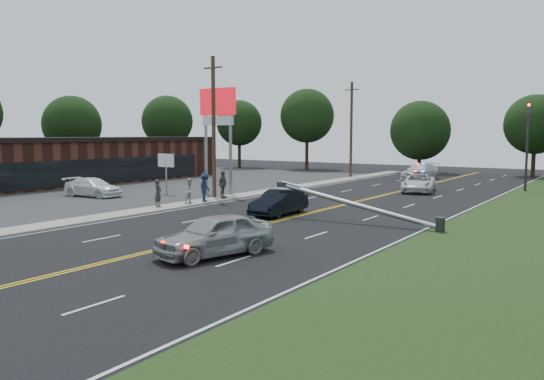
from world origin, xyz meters
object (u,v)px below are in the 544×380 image
Objects in this scene: fallen_streetlight at (364,206)px; emergency_b at (420,172)px; utility_pole_mid at (214,127)px; bystander_a at (158,193)px; waiting_sedan at (215,235)px; bystander_c at (205,187)px; parked_car at (93,187)px; small_sign at (166,164)px; pylon_sign at (218,115)px; traffic_signal at (528,139)px; emergency_a at (418,183)px; crashed_sedan at (279,202)px; bystander_b at (190,191)px; bystander_d at (223,184)px; utility_pole_far at (351,129)px.

fallen_streetlight is 1.65× the size of emergency_b.
bystander_a is at bearing -85.36° from utility_pole_mid.
waiting_sedan is 2.79× the size of bystander_a.
bystander_c is (-5.75, -26.06, 0.26)m from emergency_b.
parked_car is 9.55m from bystander_c.
pylon_sign is at bearing 29.74° from small_sign.
traffic_signal is at bearing -55.64° from parked_car.
emergency_a is 3.05× the size of bystander_a.
utility_pole_mid is at bearing 151.91° from crashed_sedan.
small_sign is 6.47m from bystander_c.
bystander_c is at bearing -60.28° from pylon_sign.
waiting_sedan is 0.99× the size of parked_car.
utility_pole_mid reaches higher than fallen_streetlight.
bystander_b is (-16.50, -21.56, -3.27)m from traffic_signal.
fallen_streetlight is 5.56× the size of bystander_a.
bystander_b is at bearing -127.42° from traffic_signal.
traffic_signal is at bearing -55.45° from bystander_d.
crashed_sedan is (-9.40, -21.83, -3.49)m from traffic_signal.
crashed_sedan is at bearing -87.95° from bystander_b.
bystander_a is (8.70, -1.78, 0.27)m from parked_car.
utility_pole_far reaches higher than bystander_a.
bystander_d is (0.50, 5.63, 0.13)m from bystander_a.
pylon_sign reaches higher than traffic_signal.
emergency_b is (-10.62, 5.80, -3.38)m from traffic_signal.
utility_pole_mid is 4.12m from bystander_d.
bystander_b is at bearing 175.09° from crashed_sedan.
waiting_sedan is at bearing -129.13° from bystander_b.
crashed_sedan is 27.66m from emergency_b.
small_sign reaches higher than emergency_a.
pylon_sign is 24.75m from traffic_signal.
utility_pole_far is (0.00, 22.00, 0.00)m from utility_pole_mid.
bystander_c is at bearing -128.93° from traffic_signal.
emergency_a is (15.36, 12.57, -1.62)m from small_sign.
fallen_streetlight is at bearing -94.71° from emergency_a.
bystander_b is (0.52, 2.29, -0.03)m from bystander_a.
fallen_streetlight is at bearing -72.91° from emergency_b.
pylon_sign is 1.41× the size of emergency_b.
emergency_a is at bearing -67.97° from emergency_b.
emergency_a is at bearing -41.79° from utility_pole_far.
waiting_sedan is 14.77m from bystander_b.
small_sign is 5.58m from parked_car.
crashed_sedan is 16.33m from parked_car.
crashed_sedan reaches higher than parked_car.
utility_pole_mid is at bearing -90.00° from utility_pole_far.
utility_pole_far is (-17.50, 4.00, 0.88)m from traffic_signal.
small_sign is at bearing -141.10° from traffic_signal.
pylon_sign is 23.85m from emergency_b.
utility_pole_mid is 1.94× the size of emergency_a.
bystander_c is (-12.25, 1.74, 0.16)m from fallen_streetlight.
parked_car is 0.92× the size of emergency_a.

